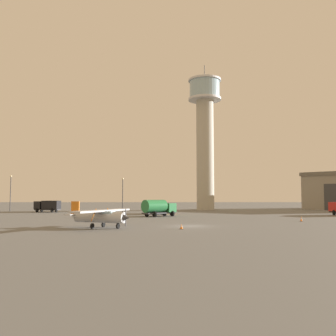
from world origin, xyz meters
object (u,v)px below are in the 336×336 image
truck_fuel_tanker_green (158,207)px  traffic_cone_near_left (301,219)px  control_tower (205,130)px  light_post_centre (123,191)px  truck_box_black (48,206)px  airplane_silver (99,216)px  light_post_east (11,190)px  traffic_cone_mid_apron (181,227)px  truck_fuel_tanker_yellow (159,206)px

truck_fuel_tanker_green → traffic_cone_near_left: size_ratio=9.16×
control_tower → light_post_centre: bearing=-148.6°
truck_fuel_tanker_green → light_post_centre: bearing=71.2°
control_tower → traffic_cone_near_left: bearing=-79.2°
traffic_cone_near_left → truck_box_black: bearing=145.2°
traffic_cone_near_left → airplane_silver: bearing=-157.5°
truck_fuel_tanker_green → light_post_east: (-36.28, 23.48, 3.55)m
truck_fuel_tanker_green → light_post_centre: (-8.73, 20.38, 3.15)m
truck_fuel_tanker_green → light_post_east: 43.36m
light_post_east → traffic_cone_near_left: 68.33m
traffic_cone_near_left → truck_fuel_tanker_green: bearing=147.0°
light_post_east → truck_box_black: bearing=-23.5°
control_tower → traffic_cone_mid_apron: (-8.98, -59.52, -21.47)m
light_post_centre → traffic_cone_near_left: size_ratio=11.46×
control_tower → truck_fuel_tanker_yellow: (-12.17, -22.56, -20.15)m
truck_fuel_tanker_yellow → truck_box_black: truck_fuel_tanker_yellow is taller
light_post_east → traffic_cone_near_left: light_post_east is taller
light_post_centre → traffic_cone_mid_apron: size_ratio=14.49×
airplane_silver → traffic_cone_near_left: size_ratio=14.20×
airplane_silver → traffic_cone_near_left: airplane_silver is taller
truck_fuel_tanker_green → traffic_cone_mid_apron: bearing=-125.4°
truck_box_black → control_tower: bearing=-150.6°
control_tower → truck_fuel_tanker_yellow: 32.61m
airplane_silver → traffic_cone_mid_apron: bearing=14.1°
truck_fuel_tanker_green → traffic_cone_near_left: truck_fuel_tanker_green is taller
airplane_silver → truck_fuel_tanker_green: (6.26, 24.83, 0.25)m
airplane_silver → truck_fuel_tanker_green: same height
truck_box_black → truck_fuel_tanker_green: size_ratio=0.92×
truck_fuel_tanker_green → light_post_centre: light_post_centre is taller
light_post_east → light_post_centre: light_post_east is taller
control_tower → traffic_cone_near_left: control_tower is taller
truck_fuel_tanker_yellow → traffic_cone_near_left: 32.02m
truck_box_black → traffic_cone_near_left: truck_box_black is taller
light_post_centre → truck_box_black: bearing=-175.0°
control_tower → light_post_east: (-48.34, -9.60, -16.54)m
control_tower → truck_box_black: control_tower is taller
truck_fuel_tanker_yellow → airplane_silver: bearing=-3.5°
control_tower → truck_fuel_tanker_green: (-12.06, -33.08, -20.09)m
truck_box_black → light_post_centre: size_ratio=0.74×
control_tower → airplane_silver: size_ratio=4.01×
truck_fuel_tanker_green → light_post_centre: size_ratio=0.80×
truck_fuel_tanker_yellow → light_post_centre: light_post_centre is taller
truck_fuel_tanker_green → traffic_cone_near_left: 24.98m
control_tower → truck_box_black: (-37.79, -14.19, -20.22)m
traffic_cone_near_left → traffic_cone_mid_apron: bearing=-144.2°
truck_box_black → traffic_cone_mid_apron: (28.82, -45.33, -1.26)m
truck_box_black → traffic_cone_mid_apron: size_ratio=10.66×
truck_fuel_tanker_yellow → traffic_cone_mid_apron: truck_fuel_tanker_yellow is taller
control_tower → light_post_east: control_tower is taller
light_post_east → traffic_cone_near_left: size_ratio=12.56×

